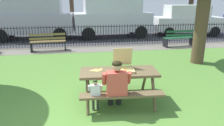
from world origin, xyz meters
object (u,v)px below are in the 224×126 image
at_px(picnic_table_foreground, 119,78).
at_px(adult_at_table, 116,84).
at_px(park_bench_right, 179,38).
at_px(parked_car_right, 112,16).
at_px(pizza_slice_on_table, 97,70).
at_px(pizza_box_open, 123,66).
at_px(park_bench_center, 48,42).
at_px(child_at_table, 95,92).
at_px(parked_car_center, 32,17).
at_px(parked_car_far_right, 187,20).

bearing_deg(picnic_table_foreground, adult_at_table, -106.29).
distance_m(park_bench_right, parked_car_right, 4.53).
bearing_deg(park_bench_right, pizza_slice_on_table, -131.00).
xyz_separation_m(pizza_box_open, parked_car_right, (1.04, 8.71, 0.44)).
relative_size(park_bench_center, parked_car_right, 0.34).
bearing_deg(pizza_box_open, pizza_slice_on_table, 171.72).
xyz_separation_m(child_at_table, parked_car_center, (-3.01, 9.26, 0.81)).
bearing_deg(park_bench_center, picnic_table_foreground, -66.69).
relative_size(pizza_box_open, adult_at_table, 0.47).
relative_size(pizza_box_open, parked_car_far_right, 0.12).
xyz_separation_m(pizza_slice_on_table, park_bench_right, (4.62, 5.31, -0.36)).
bearing_deg(pizza_slice_on_table, parked_car_far_right, 52.37).
xyz_separation_m(adult_at_table, parked_car_center, (-3.46, 9.25, 0.65)).
bearing_deg(parked_car_right, parked_car_center, -180.00).
height_order(pizza_box_open, parked_car_center, parked_car_center).
bearing_deg(pizza_box_open, park_bench_center, 114.54).
bearing_deg(pizza_slice_on_table, parked_car_center, 109.83).
xyz_separation_m(park_bench_right, parked_car_center, (-7.73, 3.31, 0.89)).
bearing_deg(park_bench_center, pizza_box_open, -65.46).
bearing_deg(picnic_table_foreground, parked_car_center, 112.38).
relative_size(adult_at_table, park_bench_right, 0.73).
bearing_deg(pizza_box_open, parked_car_center, 113.15).
bearing_deg(child_at_table, parked_car_center, 108.01).
bearing_deg(child_at_table, picnic_table_foreground, 40.22).
bearing_deg(parked_car_right, picnic_table_foreground, -97.55).
xyz_separation_m(child_at_table, parked_car_far_right, (6.75, 9.26, 0.51)).
bearing_deg(parked_car_center, picnic_table_foreground, -67.62).
xyz_separation_m(pizza_slice_on_table, child_at_table, (-0.10, -0.64, -0.28)).
bearing_deg(park_bench_center, parked_car_center, 110.82).
bearing_deg(parked_car_far_right, adult_at_table, -124.23).
distance_m(parked_car_center, parked_car_right, 4.77).
bearing_deg(parked_car_center, park_bench_right, -23.18).
bearing_deg(parked_car_far_right, pizza_box_open, -124.70).
xyz_separation_m(pizza_slice_on_table, parked_car_center, (-3.11, 8.62, 0.53)).
xyz_separation_m(park_bench_center, parked_car_right, (3.51, 3.31, 0.89)).
height_order(pizza_box_open, parked_car_right, parked_car_right).
relative_size(parked_car_center, parked_car_far_right, 1.05).
xyz_separation_m(child_at_table, park_bench_center, (-1.75, 5.95, -0.08)).
xyz_separation_m(pizza_box_open, pizza_slice_on_table, (-0.61, 0.09, -0.09)).
bearing_deg(pizza_box_open, adult_at_table, -115.85).
distance_m(adult_at_table, child_at_table, 0.48).
height_order(picnic_table_foreground, parked_car_right, parked_car_right).
bearing_deg(pizza_slice_on_table, adult_at_table, -60.88).
height_order(parked_car_center, parked_car_right, same).
height_order(pizza_slice_on_table, parked_car_center, parked_car_center).
bearing_deg(parked_car_center, parked_car_right, 0.00).
relative_size(picnic_table_foreground, parked_car_center, 0.40).
distance_m(picnic_table_foreground, pizza_slice_on_table, 0.55).
distance_m(park_bench_right, parked_car_center, 8.45).
height_order(adult_at_table, parked_car_center, parked_car_center).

